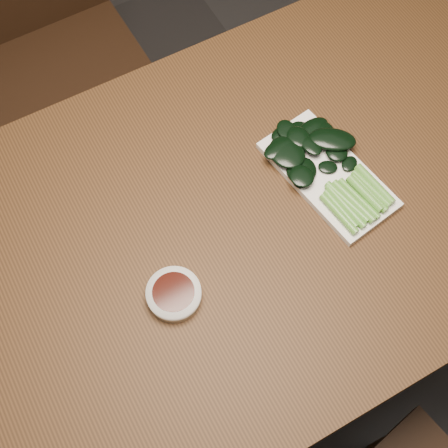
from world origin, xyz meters
TOP-DOWN VIEW (x-y plane):
  - ground at (0.00, 0.00)m, footprint 6.00×6.00m
  - table at (0.00, 0.00)m, footprint 1.40×0.80m
  - chair_far at (-0.12, 0.79)m, footprint 0.46×0.46m
  - sauce_bowl at (-0.16, -0.08)m, footprint 0.09×0.09m
  - serving_plate at (0.20, -0.01)m, footprint 0.17×0.28m
  - gai_lan at (0.20, 0.01)m, footprint 0.18×0.27m

SIDE VIEW (x-z plane):
  - ground at x=0.00m, z-range 0.00..0.00m
  - chair_far at x=-0.12m, z-range 0.04..0.93m
  - table at x=0.00m, z-range 0.30..1.05m
  - serving_plate at x=0.20m, z-range 0.75..0.76m
  - sauce_bowl at x=-0.16m, z-range 0.75..0.78m
  - gai_lan at x=0.20m, z-range 0.76..0.79m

